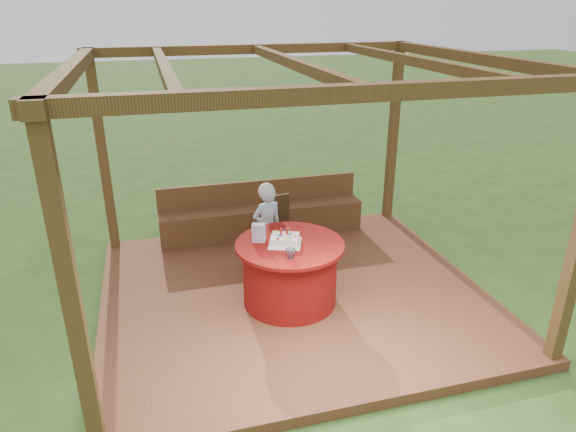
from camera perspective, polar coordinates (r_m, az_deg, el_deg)
The scene contains 10 objects.
ground at distance 6.36m, azimuth 0.60°, elevation -9.19°, with size 60.00×60.00×0.00m, color #284A18.
deck at distance 6.33m, azimuth 0.61°, elevation -8.73°, with size 4.50×4.00×0.12m, color brown.
pergola at distance 5.49m, azimuth 0.71°, elevation 12.70°, with size 4.50×4.00×2.72m.
bench at distance 7.67m, azimuth -2.90°, elevation -0.18°, with size 3.00×0.42×0.80m.
table at distance 5.90m, azimuth 0.19°, elevation -6.27°, with size 1.23×1.23×0.75m.
chair at distance 6.86m, azimuth -1.08°, elevation -1.08°, with size 0.48×0.48×0.87m.
elderly_woman at distance 6.62m, azimuth -2.34°, elevation -0.94°, with size 0.46×0.36×1.15m.
birthday_cake at distance 5.70m, azimuth -0.33°, elevation -2.62°, with size 0.45×0.45×0.17m.
gift_bag at distance 5.74m, azimuth -3.27°, elevation -1.87°, with size 0.15×0.09×0.21m, color #E594C1.
drinking_glass at distance 5.38m, azimuth 0.28°, elevation -4.22°, with size 0.11×0.11×0.10m, color white.
Camera 1 is at (-1.50, -5.20, 3.35)m, focal length 32.00 mm.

